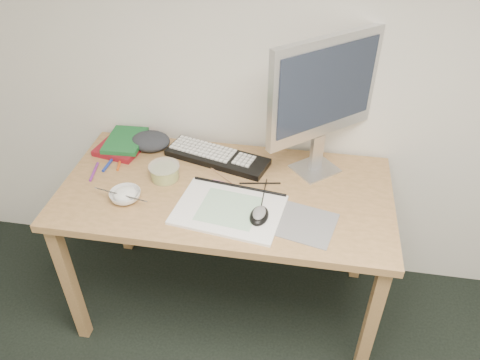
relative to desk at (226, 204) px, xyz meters
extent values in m
plane|color=silver|center=(0.18, 0.37, 0.63)|extent=(3.60, 0.00, 3.60)
cube|color=tan|center=(-0.65, -0.30, -0.31)|extent=(0.05, 0.05, 0.71)
cube|color=tan|center=(0.65, -0.30, -0.31)|extent=(0.05, 0.05, 0.71)
cube|color=tan|center=(-0.65, 0.30, -0.31)|extent=(0.05, 0.05, 0.71)
cube|color=tan|center=(0.65, 0.30, -0.31)|extent=(0.05, 0.05, 0.71)
cube|color=tan|center=(0.00, 0.00, 0.06)|extent=(1.40, 0.70, 0.03)
cube|color=slate|center=(0.34, -0.16, 0.08)|extent=(0.28, 0.26, 0.00)
cube|color=white|center=(0.04, -0.14, 0.09)|extent=(0.46, 0.35, 0.01)
cube|color=black|center=(-0.08, 0.21, 0.10)|extent=(0.50, 0.27, 0.03)
cube|color=silver|center=(0.37, 0.20, 0.09)|extent=(0.24, 0.24, 0.01)
cube|color=silver|center=(0.37, 0.20, 0.17)|extent=(0.06, 0.06, 0.17)
cube|color=silver|center=(0.37, 0.20, 0.48)|extent=(0.42, 0.37, 0.42)
cube|color=black|center=(0.37, 0.20, 0.49)|extent=(0.36, 0.32, 0.33)
ellipsoid|color=black|center=(0.17, -0.17, 0.11)|extent=(0.08, 0.12, 0.04)
imported|color=silver|center=(-0.39, -0.14, 0.10)|extent=(0.16, 0.16, 0.04)
cylinder|color=#ADADAF|center=(-0.40, -0.16, 0.13)|extent=(0.23, 0.07, 0.02)
cylinder|color=#EFDC54|center=(-0.27, 0.03, 0.12)|extent=(0.17, 0.17, 0.07)
cube|color=maroon|center=(-0.54, 0.25, 0.10)|extent=(0.24, 0.30, 0.03)
cube|color=#175F2A|center=(-0.53, 0.24, 0.12)|extent=(0.18, 0.24, 0.02)
ellipsoid|color=#2A2C33|center=(-0.41, 0.26, 0.11)|extent=(0.17, 0.14, 0.06)
cylinder|color=#D26998|center=(0.02, 0.03, 0.09)|extent=(0.18, 0.04, 0.01)
cylinder|color=#A17855|center=(-0.04, 0.09, 0.09)|extent=(0.13, 0.11, 0.01)
cylinder|color=black|center=(0.14, 0.06, 0.09)|extent=(0.18, 0.04, 0.01)
cylinder|color=#1C3298|center=(-0.55, 0.10, 0.09)|extent=(0.02, 0.15, 0.01)
cylinder|color=#CE5418|center=(-0.51, 0.11, 0.09)|extent=(0.04, 0.12, 0.01)
cylinder|color=#722487|center=(-0.60, 0.02, 0.09)|extent=(0.03, 0.13, 0.01)
camera|label=1|loc=(0.32, -1.52, 1.32)|focal=35.00mm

